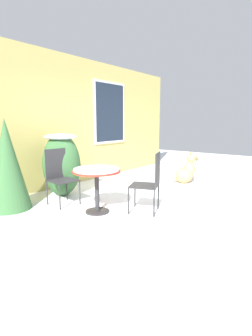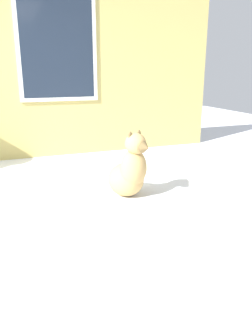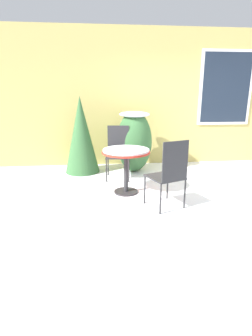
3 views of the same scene
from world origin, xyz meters
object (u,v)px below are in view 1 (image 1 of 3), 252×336
(patio_table, at_px, (97,176))
(patio_chair_far_side, at_px, (150,180))
(dog, at_px, (186,171))
(patio_chair_near_table, at_px, (60,175))

(patio_table, relative_size, patio_chair_far_side, 0.78)
(patio_table, distance_m, dog, 2.89)
(patio_chair_near_table, height_order, patio_chair_far_side, same)
(patio_table, bearing_deg, patio_chair_far_side, -51.68)
(patio_chair_near_table, bearing_deg, patio_table, -79.30)
(patio_chair_far_side, height_order, dog, patio_chair_far_side)
(patio_table, distance_m, patio_chair_far_side, 0.88)
(patio_chair_near_table, xyz_separation_m, patio_chair_far_side, (0.61, -1.55, 0.00))
(patio_chair_near_table, distance_m, patio_chair_far_side, 1.67)
(patio_chair_near_table, xyz_separation_m, dog, (2.93, -1.15, -0.25))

